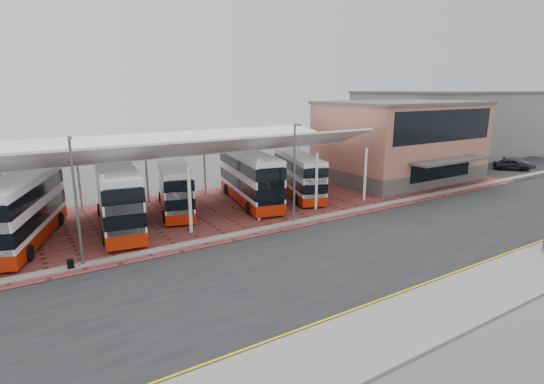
# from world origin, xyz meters

# --- Properties ---
(ground) EXTENTS (140.00, 140.00, 0.00)m
(ground) POSITION_xyz_m (0.00, 0.00, 0.00)
(ground) COLOR #4F524C
(road) EXTENTS (120.00, 14.00, 0.02)m
(road) POSITION_xyz_m (0.00, -1.00, 0.01)
(road) COLOR black
(road) RESTS_ON ground
(forecourt) EXTENTS (72.00, 16.00, 0.06)m
(forecourt) POSITION_xyz_m (2.00, 13.00, 0.03)
(forecourt) COLOR brown
(forecourt) RESTS_ON ground
(sidewalk) EXTENTS (120.00, 4.00, 0.14)m
(sidewalk) POSITION_xyz_m (0.00, -9.00, 0.07)
(sidewalk) COLOR slate
(sidewalk) RESTS_ON ground
(north_kerb) EXTENTS (120.00, 0.80, 0.14)m
(north_kerb) POSITION_xyz_m (0.00, 6.20, 0.07)
(north_kerb) COLOR slate
(north_kerb) RESTS_ON ground
(carpark_surface) EXTENTS (22.00, 10.00, 0.08)m
(carpark_surface) POSITION_xyz_m (44.00, 10.00, 0.04)
(carpark_surface) COLOR black
(carpark_surface) RESTS_ON ground
(yellow_line_near) EXTENTS (120.00, 0.12, 0.01)m
(yellow_line_near) POSITION_xyz_m (0.00, -7.00, 0.03)
(yellow_line_near) COLOR #E0BC00
(yellow_line_near) RESTS_ON road
(yellow_line_far) EXTENTS (120.00, 0.12, 0.01)m
(yellow_line_far) POSITION_xyz_m (0.00, -6.70, 0.03)
(yellow_line_far) COLOR #E0BC00
(yellow_line_far) RESTS_ON road
(canopy) EXTENTS (37.00, 11.63, 7.07)m
(canopy) POSITION_xyz_m (-6.00, 13.94, 5.80)
(canopy) COLOR white
(canopy) RESTS_ON ground
(terminal) EXTENTS (18.40, 14.40, 9.25)m
(terminal) POSITION_xyz_m (23.00, 13.92, 4.66)
(terminal) COLOR #514F4C
(terminal) RESTS_ON ground
(warehouse) EXTENTS (30.50, 20.50, 10.25)m
(warehouse) POSITION_xyz_m (48.00, 24.00, 5.15)
(warehouse) COLOR slate
(warehouse) RESTS_ON ground
(lamp_west) EXTENTS (0.16, 0.90, 8.07)m
(lamp_west) POSITION_xyz_m (-14.00, 6.27, 4.36)
(lamp_west) COLOR #585B61
(lamp_west) RESTS_ON ground
(lamp_east) EXTENTS (0.16, 0.90, 8.07)m
(lamp_east) POSITION_xyz_m (2.00, 6.27, 4.36)
(lamp_east) COLOR #585B61
(lamp_east) RESTS_ON ground
(bus_1) EXTENTS (6.54, 11.77, 4.77)m
(bus_1) POSITION_xyz_m (-16.69, 12.71, 2.43)
(bus_1) COLOR white
(bus_1) RESTS_ON forecourt
(bus_2) EXTENTS (4.45, 12.14, 4.89)m
(bus_2) POSITION_xyz_m (-10.23, 12.79, 2.49)
(bus_2) COLOR white
(bus_2) RESTS_ON forecourt
(bus_3) EXTENTS (4.98, 10.56, 4.24)m
(bus_3) POSITION_xyz_m (-4.87, 14.98, 2.17)
(bus_3) COLOR white
(bus_3) RESTS_ON forecourt
(bus_4) EXTENTS (4.98, 12.03, 4.83)m
(bus_4) POSITION_xyz_m (2.12, 13.77, 2.46)
(bus_4) COLOR white
(bus_4) RESTS_ON forecourt
(bus_5) EXTENTS (5.48, 10.51, 4.24)m
(bus_5) POSITION_xyz_m (7.56, 13.35, 2.17)
(bus_5) COLOR white
(bus_5) RESTS_ON forecourt
(suitcase) EXTENTS (0.37, 0.27, 0.64)m
(suitcase) POSITION_xyz_m (-14.73, 6.00, 0.38)
(suitcase) COLOR black
(suitcase) RESTS_ON forecourt
(carpark_car_a) EXTENTS (4.27, 4.40, 1.49)m
(carpark_car_a) POSITION_xyz_m (39.81, 9.32, 0.83)
(carpark_car_a) COLOR black
(carpark_car_a) RESTS_ON carpark_surface
(carpark_car_b) EXTENTS (2.75, 4.49, 1.22)m
(carpark_car_b) POSITION_xyz_m (43.24, 10.13, 0.69)
(carpark_car_b) COLOR #51545A
(carpark_car_b) RESTS_ON carpark_surface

